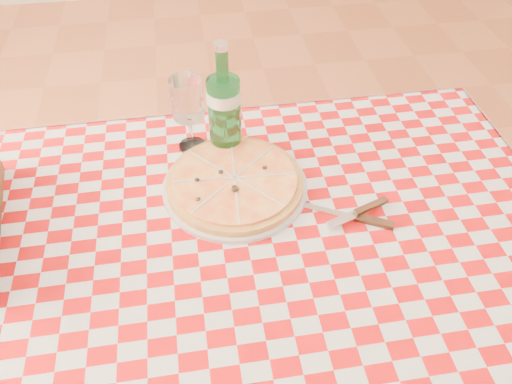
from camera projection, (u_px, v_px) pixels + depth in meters
dining_table at (269, 258)px, 1.14m from camera, size 1.20×0.80×0.75m
tablecloth at (270, 232)px, 1.07m from camera, size 1.30×0.90×0.01m
pizza_plate at (235, 182)px, 1.14m from camera, size 0.35×0.35×0.04m
water_bottle at (224, 101)px, 1.15m from camera, size 0.10×0.10×0.29m
wine_glass at (189, 115)px, 1.19m from camera, size 0.08×0.08×0.20m
cutlery at (355, 215)px, 1.08m from camera, size 0.22×0.18×0.02m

